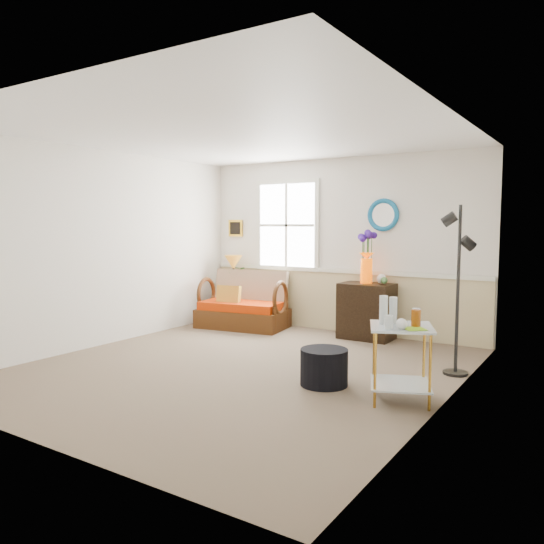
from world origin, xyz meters
The scene contains 19 objects.
floor centered at (0.00, 0.00, 0.00)m, with size 4.50×5.00×0.01m, color #75644D.
ceiling centered at (0.00, 0.00, 2.60)m, with size 4.50×5.00×0.01m, color white.
walls centered at (0.00, 0.00, 1.30)m, with size 4.51×5.01×2.60m.
wainscot centered at (0.00, 2.48, 0.45)m, with size 4.46×0.02×0.90m, color #CBBA84.
chair_rail centered at (0.00, 2.47, 0.92)m, with size 4.46×0.04×0.06m, color white.
window centered at (-0.90, 2.47, 1.60)m, with size 1.14×0.06×1.44m, color white, non-canonical shape.
picture centered at (-1.92, 2.48, 1.55)m, with size 0.28×0.03×0.28m, color gold.
mirror centered at (0.70, 2.48, 1.75)m, with size 0.47×0.47×0.07m, color #0F6F9F.
loveseat centered at (-1.36, 1.91, 0.44)m, with size 1.35×0.77×0.88m, color #48250A, non-canonical shape.
throw_pillow centered at (-1.52, 1.75, 0.48)m, with size 0.38×0.09×0.38m, color #C55B1A, non-canonical shape.
lamp_stand centered at (-1.82, 2.25, 0.28)m, with size 0.32×0.32×0.56m, color black, non-canonical shape.
table_lamp centered at (-1.81, 2.27, 0.83)m, with size 0.30×0.30×0.54m, color #AE6C1C, non-canonical shape.
potted_plant centered at (-1.69, 2.26, 0.71)m, with size 0.33×0.36×0.28m, color #4B773D.
cabinet centered at (0.58, 2.20, 0.39)m, with size 0.74×0.47×0.79m, color black, non-canonical shape.
flower_vase centered at (0.55, 2.24, 1.15)m, with size 0.21×0.21×0.73m, color #F25000, non-canonical shape.
side_table centered at (1.89, -0.11, 0.35)m, with size 0.55×0.55×0.70m, color #B28028, non-canonical shape.
tabletop_items centered at (1.89, -0.12, 0.83)m, with size 0.44×0.44×0.27m, color silver, non-canonical shape.
floor_lamp centered at (2.10, 1.05, 0.91)m, with size 0.26×0.26×1.82m, color black, non-canonical shape.
ottoman centered at (1.08, -0.07, 0.18)m, with size 0.48×0.48×0.37m, color black.
Camera 1 is at (3.47, -4.75, 1.63)m, focal length 35.00 mm.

